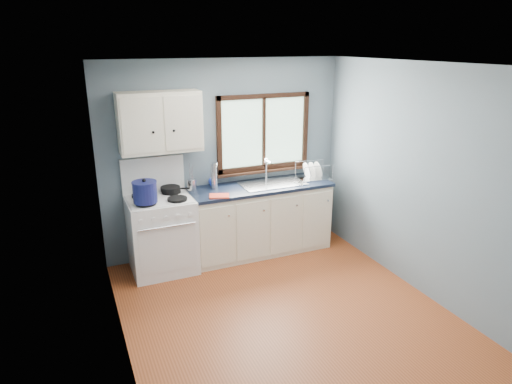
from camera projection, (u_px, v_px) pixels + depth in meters
name	position (u px, v px, depth m)	size (l,w,h in m)	color
floor	(286.00, 314.00, 4.74)	(3.20, 3.60, 0.02)	#944420
ceiling	(292.00, 63.00, 3.95)	(3.20, 3.60, 0.02)	white
wall_back	(225.00, 158.00, 5.93)	(3.20, 0.02, 2.50)	slate
wall_front	(424.00, 291.00, 2.77)	(3.20, 0.02, 2.50)	slate
wall_left	(114.00, 226.00, 3.75)	(0.02, 3.60, 2.50)	slate
wall_right	(420.00, 181.00, 4.95)	(0.02, 3.60, 2.50)	slate
gas_range	(162.00, 232.00, 5.52)	(0.76, 0.69, 1.36)	white
base_cabinets	(260.00, 222.00, 6.05)	(1.85, 0.60, 0.88)	#EDE5C7
countertop	(260.00, 187.00, 5.89)	(1.89, 0.64, 0.04)	black
sink	(272.00, 188.00, 5.97)	(0.84, 0.46, 0.44)	silver
window	(264.00, 138.00, 6.02)	(1.36, 0.10, 1.03)	#9EC6A8
upper_cabinets	(160.00, 122.00, 5.27)	(0.95, 0.35, 0.70)	#EDE5C7
skillet	(171.00, 189.00, 5.55)	(0.38, 0.31, 0.05)	black
stockpot	(145.00, 192.00, 5.12)	(0.37, 0.37, 0.28)	#13174F
utensil_crock	(192.00, 185.00, 5.67)	(0.12, 0.12, 0.36)	silver
thermos	(214.00, 176.00, 5.71)	(0.08, 0.08, 0.33)	silver
soap_bottle	(214.00, 178.00, 5.77)	(0.09, 0.09, 0.25)	blue
dish_towel	(219.00, 196.00, 5.46)	(0.24, 0.17, 0.02)	#E8452A
dish_rack	(313.00, 174.00, 6.18)	(0.46, 0.37, 0.23)	silver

